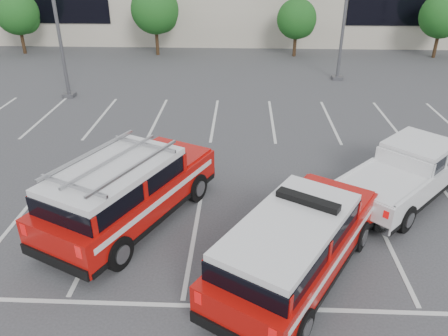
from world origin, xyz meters
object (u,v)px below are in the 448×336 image
object	(u,v)px
tree_mid_left	(156,11)
tree_right	(443,17)
tree_mid_right	(298,20)
fire_chief_suv	(295,249)
tree_left	(19,14)
white_pickup	(407,176)
ladder_suv	(128,195)

from	to	relation	value
tree_mid_left	tree_right	size ratio (longest dim) A/B	1.10
tree_mid_right	tree_right	world-z (taller)	tree_right
tree_mid_right	fire_chief_suv	xyz separation A→B (m)	(-2.46, -23.78, -1.67)
tree_left	tree_mid_right	size ratio (longest dim) A/B	1.11
tree_right	white_pickup	bearing A→B (deg)	-113.21
tree_mid_left	tree_right	world-z (taller)	tree_mid_left
fire_chief_suv	white_pickup	world-z (taller)	fire_chief_suv
tree_right	ladder_suv	world-z (taller)	tree_right
fire_chief_suv	ladder_suv	distance (m)	5.09
white_pickup	ladder_suv	xyz separation A→B (m)	(-8.61, -1.91, 0.21)
fire_chief_suv	white_pickup	size ratio (longest dim) A/B	1.09
ladder_suv	white_pickup	bearing A→B (deg)	38.56
tree_left	white_pickup	distance (m)	29.27
tree_left	fire_chief_suv	world-z (taller)	tree_left
tree_left	tree_mid_left	size ratio (longest dim) A/B	0.91
tree_left	tree_mid_right	world-z (taller)	tree_left
tree_right	tree_mid_right	bearing A→B (deg)	-180.00
tree_right	white_pickup	size ratio (longest dim) A/B	0.80
fire_chief_suv	tree_right	bearing A→B (deg)	93.44
tree_mid_right	white_pickup	size ratio (longest dim) A/B	0.72
fire_chief_suv	white_pickup	xyz separation A→B (m)	(4.01, 4.09, -0.12)
tree_mid_right	fire_chief_suv	distance (m)	23.96
tree_left	tree_mid_right	xyz separation A→B (m)	(20.00, -0.00, -0.27)
tree_mid_left	white_pickup	world-z (taller)	tree_mid_left
tree_right	fire_chief_suv	bearing A→B (deg)	-117.65
tree_left	tree_right	bearing A→B (deg)	0.00
fire_chief_suv	ladder_suv	world-z (taller)	ladder_suv
tree_left	tree_right	world-z (taller)	same
fire_chief_suv	ladder_suv	size ratio (longest dim) A/B	0.97
tree_left	white_pickup	xyz separation A→B (m)	(21.56, -19.69, -2.06)
tree_left	fire_chief_suv	size ratio (longest dim) A/B	0.73
tree_mid_left	tree_right	distance (m)	20.00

